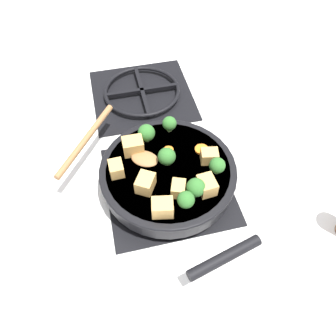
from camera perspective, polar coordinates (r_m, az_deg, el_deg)
name	(u,v)px	position (r m, az deg, el deg)	size (l,w,h in m)	color
ground_plane	(168,186)	(0.84, 0.00, -3.08)	(2.40, 2.40, 0.00)	white
front_burner_grate	(168,183)	(0.83, 0.00, -2.61)	(0.31, 0.31, 0.03)	black
rear_burner_grate	(142,92)	(1.07, -4.53, 12.98)	(0.31, 0.31, 0.03)	black
skillet_pan	(168,174)	(0.79, 0.08, -1.03)	(0.33, 0.44, 0.05)	black
wooden_spoon	(109,147)	(0.82, -10.21, 3.60)	(0.26, 0.24, 0.02)	olive
tofu_cube_center_large	(116,169)	(0.77, -8.99, -0.10)	(0.04, 0.03, 0.03)	tan
tofu_cube_near_handle	(133,146)	(0.80, -6.11, 3.85)	(0.05, 0.04, 0.04)	tan
tofu_cube_east_chunk	(178,189)	(0.73, 1.81, -3.61)	(0.04, 0.03, 0.03)	tan
tofu_cube_west_chunk	(145,183)	(0.73, -3.95, -2.65)	(0.05, 0.04, 0.04)	tan
tofu_cube_back_piece	(162,208)	(0.70, -0.97, -6.90)	(0.05, 0.04, 0.04)	tan
tofu_cube_front_piece	(207,185)	(0.73, 6.77, -3.01)	(0.05, 0.04, 0.04)	tan
tofu_cube_mid_small	(209,156)	(0.79, 7.16, 2.17)	(0.04, 0.03, 0.03)	tan
broccoli_floret_near_spoon	(169,124)	(0.84, 0.25, 7.73)	(0.04, 0.04, 0.04)	#709956
broccoli_floret_center_top	(168,156)	(0.77, -0.08, 2.02)	(0.04, 0.04, 0.05)	#709956
broccoli_floret_east_rim	(186,200)	(0.70, 3.13, -5.55)	(0.04, 0.04, 0.05)	#709956
broccoli_floret_west_rim	(146,133)	(0.82, -3.78, 6.11)	(0.04, 0.04, 0.05)	#709956
broccoli_floret_north_edge	(196,188)	(0.72, 4.88, -3.42)	(0.04, 0.04, 0.05)	#709956
broccoli_floret_south_cluster	(217,166)	(0.76, 8.57, 0.42)	(0.04, 0.04, 0.05)	#709956
carrot_slice_orange_thin	(168,150)	(0.81, 0.08, 3.10)	(0.03, 0.03, 0.01)	orange
carrot_slice_near_center	(202,149)	(0.82, 5.87, 3.24)	(0.03, 0.03, 0.01)	orange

